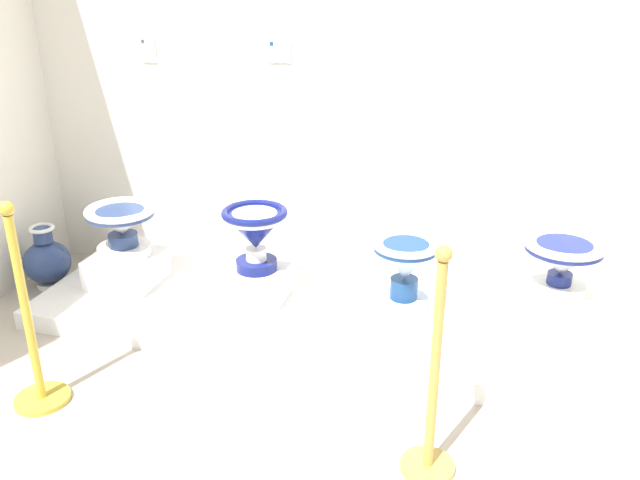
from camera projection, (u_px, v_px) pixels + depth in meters
wall_back at (351, 13)px, 3.61m from camera, size 4.18×0.06×3.27m
display_platform at (323, 318)px, 3.73m from camera, size 3.27×0.99×0.11m
plinth_block_tall_cobalt at (127, 268)px, 4.00m from camera, size 0.39×0.38×0.18m
antique_toilet_tall_cobalt at (121, 224)px, 3.89m from camera, size 0.40×0.40×0.30m
plinth_block_central_ornate at (257, 283)px, 3.81m from camera, size 0.33×0.30×0.18m
antique_toilet_central_ornate at (255, 230)px, 3.69m from camera, size 0.36×0.36×0.36m
plinth_block_leftmost at (403, 309)px, 3.66m from camera, size 0.32×0.34×0.05m
antique_toilet_leftmost at (405, 263)px, 3.55m from camera, size 0.36×0.36×0.38m
plinth_block_slender_white at (553, 317)px, 3.37m from camera, size 0.40×0.38×0.26m
antique_toilet_slender_white at (562, 258)px, 3.25m from camera, size 0.39×0.39×0.29m
info_placard_first at (148, 49)px, 3.97m from camera, size 0.10×0.01×0.15m
info_placard_second at (279, 51)px, 3.76m from camera, size 0.14×0.01×0.12m
decorative_vase_spare at (47, 261)px, 4.16m from camera, size 0.29×0.29×0.40m
stanchion_post_near_left at (33, 346)px, 3.00m from camera, size 0.25×0.25×0.98m
stanchion_post_near_right at (432, 401)px, 2.57m from camera, size 0.22×0.22×0.98m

